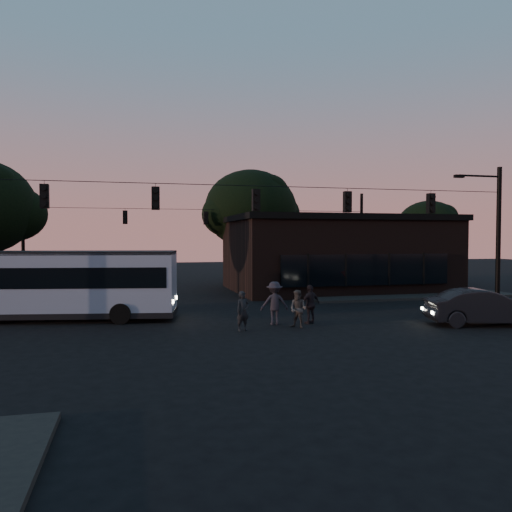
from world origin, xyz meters
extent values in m
plane|color=black|center=(0.00, 0.00, 0.00)|extent=(120.00, 120.00, 0.00)
cube|color=black|center=(12.00, 14.00, 0.07)|extent=(14.00, 10.00, 0.15)
cube|color=black|center=(9.00, 16.00, 2.50)|extent=(15.00, 10.00, 5.00)
cube|color=black|center=(9.00, 16.00, 5.20)|extent=(15.40, 10.40, 0.40)
cube|color=black|center=(9.00, 10.88, 1.80)|extent=(11.50, 0.18, 2.00)
cylinder|color=black|center=(4.00, 22.00, 2.00)|extent=(0.44, 0.44, 4.00)
ellipsoid|color=black|center=(4.00, 22.00, 6.20)|extent=(7.60, 7.60, 6.46)
cylinder|color=black|center=(18.00, 18.00, 1.50)|extent=(0.44, 0.44, 3.00)
ellipsoid|color=black|center=(18.00, 18.00, 4.65)|extent=(5.20, 5.20, 4.42)
cylinder|color=black|center=(13.00, 4.00, 3.75)|extent=(0.24, 0.24, 7.50)
cylinder|color=black|center=(0.00, 4.00, 6.20)|extent=(26.00, 0.03, 0.03)
cube|color=black|center=(-9.00, 4.00, 5.55)|extent=(0.34, 0.30, 1.00)
cube|color=black|center=(-4.50, 4.00, 5.55)|extent=(0.34, 0.30, 1.00)
cube|color=black|center=(0.00, 4.00, 5.55)|extent=(0.34, 0.30, 1.00)
cube|color=black|center=(4.50, 4.00, 5.55)|extent=(0.34, 0.30, 1.00)
cube|color=black|center=(9.00, 4.00, 5.55)|extent=(0.34, 0.30, 1.00)
cylinder|color=black|center=(-13.00, 20.00, 3.75)|extent=(0.24, 0.24, 7.50)
cylinder|color=black|center=(13.00, 20.00, 3.75)|extent=(0.24, 0.24, 7.50)
cylinder|color=black|center=(0.00, 20.00, 6.00)|extent=(26.00, 0.03, 0.03)
cube|color=black|center=(-6.00, 20.00, 5.35)|extent=(0.34, 0.30, 1.00)
cube|color=black|center=(0.00, 20.00, 5.35)|extent=(0.34, 0.30, 1.00)
cube|color=black|center=(6.00, 20.00, 5.35)|extent=(0.34, 0.30, 1.00)
cube|color=#8792AC|center=(-9.16, 6.48, 1.80)|extent=(11.59, 4.47, 2.67)
cube|color=black|center=(-9.16, 6.48, 2.06)|extent=(11.15, 4.44, 0.93)
cube|color=black|center=(-9.16, 6.48, 3.14)|extent=(11.59, 4.47, 0.15)
cube|color=black|center=(-9.16, 6.48, 0.36)|extent=(11.70, 4.55, 0.26)
cylinder|color=black|center=(-6.04, 4.64, 0.46)|extent=(0.96, 0.41, 0.93)
cylinder|color=black|center=(-5.60, 7.17, 0.46)|extent=(0.96, 0.41, 0.93)
imported|color=black|center=(9.40, 0.54, 0.79)|extent=(5.07, 2.80, 1.59)
imported|color=black|center=(-1.10, 1.82, 0.82)|extent=(0.69, 0.57, 1.63)
imported|color=#433E3C|center=(1.33, 1.91, 0.81)|extent=(0.98, 0.99, 1.61)
imported|color=black|center=(2.19, 2.74, 0.87)|extent=(1.11, 0.76, 1.75)
imported|color=#25222B|center=(0.57, 2.93, 0.95)|extent=(1.32, 0.88, 1.90)
camera|label=1|loc=(-5.49, -18.13, 3.84)|focal=35.00mm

